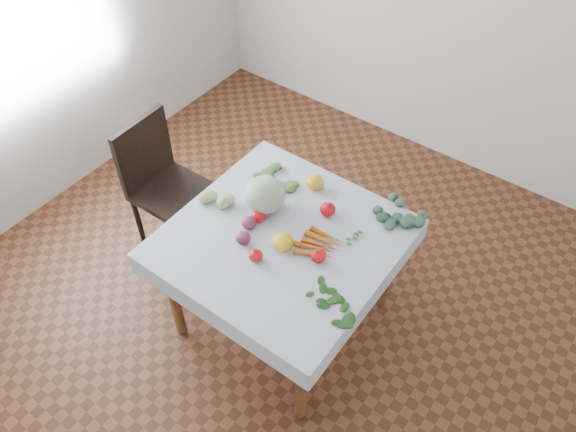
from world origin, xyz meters
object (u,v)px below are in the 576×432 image
at_px(carrot_bunch, 321,245).
at_px(heirloom_back, 315,182).
at_px(table, 283,249).
at_px(chair, 160,177).
at_px(cabbage, 265,194).

bearing_deg(carrot_bunch, heirloom_back, 128.80).
relative_size(table, carrot_bunch, 4.33).
bearing_deg(chair, heirloom_back, 18.08).
bearing_deg(carrot_bunch, chair, 178.55).
relative_size(cabbage, carrot_bunch, 0.96).
bearing_deg(heirloom_back, table, -79.24).
height_order(cabbage, carrot_bunch, cabbage).
bearing_deg(heirloom_back, carrot_bunch, -51.20).
height_order(table, cabbage, cabbage).
distance_m(heirloom_back, carrot_bunch, 0.44).
distance_m(chair, heirloom_back, 1.05).
xyz_separation_m(cabbage, heirloom_back, (0.12, 0.29, -0.06)).
bearing_deg(heirloom_back, chair, -161.92).
height_order(table, carrot_bunch, carrot_bunch).
distance_m(chair, cabbage, 0.90).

